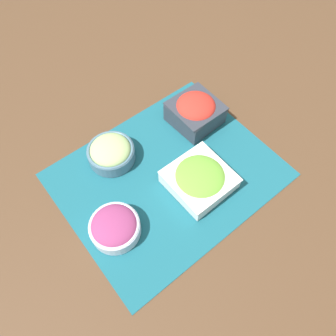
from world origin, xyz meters
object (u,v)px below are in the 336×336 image
lettuce_bowl (200,179)px  onion_bowl (115,227)px  cucumber_bowl (111,152)px  tomato_bowl (195,111)px

lettuce_bowl → onion_bowl: size_ratio=1.27×
cucumber_bowl → onion_bowl: cucumber_bowl is taller
onion_bowl → cucumber_bowl: bearing=58.7°
tomato_bowl → onion_bowl: (-0.36, -0.14, -0.01)m
onion_bowl → lettuce_bowl: bearing=-6.6°
tomato_bowl → cucumber_bowl: size_ratio=1.07×
lettuce_bowl → cucumber_bowl: 0.24m
lettuce_bowl → onion_bowl: 0.24m
cucumber_bowl → tomato_bowl: bearing=-9.0°
lettuce_bowl → onion_bowl: same height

